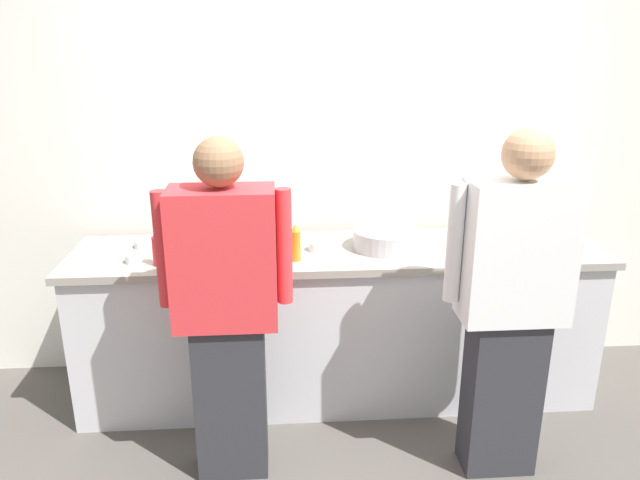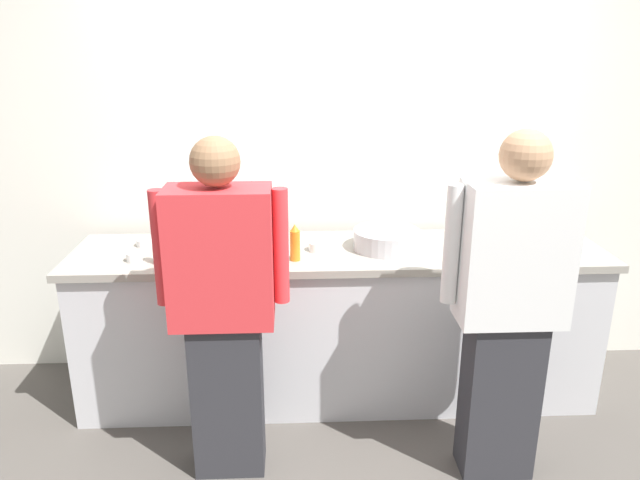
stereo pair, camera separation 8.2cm
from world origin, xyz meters
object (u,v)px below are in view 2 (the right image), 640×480
object	(u,v)px
squeeze_bottle_primary	(295,243)
ramekin_red_sauce	(520,237)
plate_stack_front	(479,241)
sheet_tray	(241,249)
deli_cup	(550,245)
chef_center	(509,304)
ramekin_green_sauce	(134,256)
ramekin_yellow_sauce	(145,242)
ramekin_orange_sauce	(318,246)
chefs_knife	(484,242)
chef_near_left	(223,307)
mixing_bowl_steel	(386,239)
squeeze_bottle_secondary	(158,247)

from	to	relation	value
squeeze_bottle_primary	ramekin_red_sauce	bearing A→B (deg)	10.93
squeeze_bottle_primary	ramekin_red_sauce	xyz separation A→B (m)	(1.27, 0.25, -0.07)
plate_stack_front	squeeze_bottle_primary	bearing A→B (deg)	-171.16
squeeze_bottle_primary	sheet_tray	bearing A→B (deg)	151.99
deli_cup	chef_center	bearing A→B (deg)	-125.78
ramekin_green_sauce	ramekin_yellow_sauce	size ratio (longest dim) A/B	0.88
ramekin_orange_sauce	plate_stack_front	bearing A→B (deg)	1.05
squeeze_bottle_primary	chefs_knife	distance (m)	1.09
chef_near_left	mixing_bowl_steel	size ratio (longest dim) A/B	4.45
ramekin_orange_sauce	ramekin_yellow_sauce	world-z (taller)	ramekin_orange_sauce
sheet_tray	ramekin_yellow_sauce	size ratio (longest dim) A/B	4.93
deli_cup	squeeze_bottle_secondary	bearing A→B (deg)	-178.08
chef_near_left	deli_cup	size ratio (longest dim) A/B	17.83
chef_near_left	deli_cup	bearing A→B (deg)	16.75
chef_near_left	chefs_knife	size ratio (longest dim) A/B	5.85
chefs_knife	squeeze_bottle_primary	bearing A→B (deg)	-168.47
chefs_knife	deli_cup	bearing A→B (deg)	-29.30
chef_near_left	ramekin_red_sauce	distance (m)	1.74
chefs_knife	mixing_bowl_steel	bearing A→B (deg)	-174.07
mixing_bowl_steel	ramekin_yellow_sauce	bearing A→B (deg)	175.44
chef_near_left	squeeze_bottle_primary	size ratio (longest dim) A/B	8.29
mixing_bowl_steel	deli_cup	world-z (taller)	mixing_bowl_steel
mixing_bowl_steel	ramekin_red_sauce	bearing A→B (deg)	6.45
plate_stack_front	squeeze_bottle_primary	distance (m)	1.03
squeeze_bottle_primary	ramekin_red_sauce	size ratio (longest dim) A/B	2.32
squeeze_bottle_secondary	ramekin_red_sauce	world-z (taller)	squeeze_bottle_secondary
chef_near_left	ramekin_red_sauce	xyz separation A→B (m)	(1.59, 0.70, 0.07)
ramekin_orange_sauce	chefs_knife	size ratio (longest dim) A/B	0.36
sheet_tray	chefs_knife	distance (m)	1.35
chef_center	ramekin_yellow_sauce	world-z (taller)	chef_center
squeeze_bottle_secondary	chefs_knife	distance (m)	1.77
chef_center	deli_cup	world-z (taller)	chef_center
chef_near_left	ramekin_yellow_sauce	xyz separation A→B (m)	(-0.51, 0.72, 0.07)
chef_center	squeeze_bottle_secondary	size ratio (longest dim) A/B	8.88
sheet_tray	squeeze_bottle_secondary	bearing A→B (deg)	-156.66
chef_center	sheet_tray	bearing A→B (deg)	150.94
chef_center	ramekin_orange_sauce	bearing A→B (deg)	140.65
chef_near_left	squeeze_bottle_secondary	bearing A→B (deg)	130.17
ramekin_green_sauce	deli_cup	world-z (taller)	deli_cup
chef_near_left	ramekin_red_sauce	bearing A→B (deg)	23.81
squeeze_bottle_secondary	ramekin_green_sauce	bearing A→B (deg)	161.19
mixing_bowl_steel	ramekin_green_sauce	size ratio (longest dim) A/B	4.45
ramekin_yellow_sauce	chefs_knife	bearing A→B (deg)	-1.43
chef_near_left	ramekin_yellow_sauce	distance (m)	0.88
sheet_tray	squeeze_bottle_secondary	distance (m)	0.45
sheet_tray	ramekin_yellow_sauce	xyz separation A→B (m)	(-0.54, 0.11, 0.01)
chef_near_left	deli_cup	world-z (taller)	chef_near_left
sheet_tray	ramekin_yellow_sauce	world-z (taller)	ramekin_yellow_sauce
ramekin_red_sauce	chefs_knife	bearing A→B (deg)	-172.15
plate_stack_front	deli_cup	distance (m)	0.37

